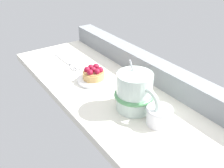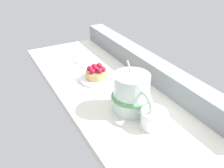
{
  "view_description": "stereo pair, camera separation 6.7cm",
  "coord_description": "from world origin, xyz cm",
  "views": [
    {
      "loc": [
        56.52,
        -38.46,
        39.93
      ],
      "look_at": [
        4.63,
        -2.34,
        3.22
      ],
      "focal_mm": 40.51,
      "sensor_mm": 36.0,
      "label": 1
    },
    {
      "loc": [
        60.06,
        -32.73,
        39.93
      ],
      "look_at": [
        4.63,
        -2.34,
        3.22
      ],
      "focal_mm": 40.51,
      "sensor_mm": 36.0,
      "label": 2
    }
  ],
  "objects": [
    {
      "name": "raspberry_tart",
      "position": [
        -4.82,
        -2.84,
        2.84
      ],
      "size": [
        6.98,
        6.98,
        4.14
      ],
      "color": "tan",
      "rests_on": "dessert_plate"
    },
    {
      "name": "ground_plane",
      "position": [
        0.0,
        0.0,
        -1.21
      ],
      "size": [
        81.29,
        33.59,
        2.42
      ],
      "primitive_type": "cube",
      "color": "silver"
    },
    {
      "name": "dessert_plate",
      "position": [
        -4.79,
        -2.86,
        0.51
      ],
      "size": [
        10.56,
        10.56,
        1.09
      ],
      "color": "white",
      "rests_on": "ground_plane"
    },
    {
      "name": "sugar_bowl",
      "position": [
        22.58,
        -0.8,
        2.41
      ],
      "size": [
        6.67,
        6.67,
        4.52
      ],
      "color": "white",
      "rests_on": "ground_plane"
    },
    {
      "name": "window_rail_back",
      "position": [
        0.0,
        13.82,
        3.28
      ],
      "size": [
        79.66,
        5.96,
        6.57
      ],
      "primitive_type": "cube",
      "color": "gray",
      "rests_on": "ground_plane"
    },
    {
      "name": "dessert_fork",
      "position": [
        -22.37,
        -4.03,
        0.3
      ],
      "size": [
        17.05,
        2.54,
        0.6
      ],
      "color": "#B7B7BC",
      "rests_on": "ground_plane"
    },
    {
      "name": "coffee_mug",
      "position": [
        14.33,
        -1.81,
        5.11
      ],
      "size": [
        14.54,
        10.63,
        13.57
      ],
      "color": "silver",
      "rests_on": "ground_plane"
    }
  ]
}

